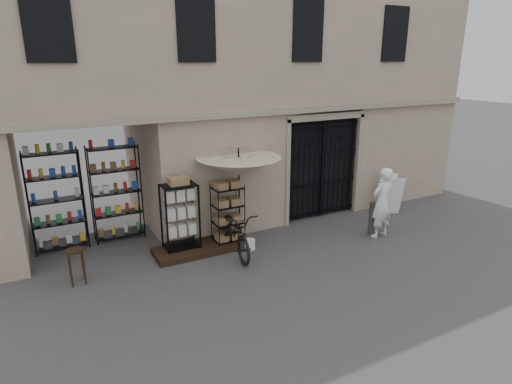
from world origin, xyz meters
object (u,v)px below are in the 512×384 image
shopkeeper (379,236)px  wooden_stool (77,266)px  easel_sign (391,195)px  bicycle (235,252)px  display_cabinet (180,220)px  wire_rack (228,216)px  white_bucket (250,244)px  steel_bollard (372,218)px  market_umbrella (239,161)px

shopkeeper → wooden_stool: bearing=-15.2°
easel_sign → bicycle: bearing=-153.7°
display_cabinet → bicycle: size_ratio=0.81×
wire_rack → bicycle: size_ratio=0.75×
white_bucket → wooden_stool: wooden_stool is taller
bicycle → easel_sign: easel_sign is taller
display_cabinet → steel_bollard: 5.06m
market_umbrella → shopkeeper: market_umbrella is taller
steel_bollard → display_cabinet: bearing=165.4°
market_umbrella → wooden_stool: size_ratio=3.82×
white_bucket → steel_bollard: size_ratio=0.29×
market_umbrella → bicycle: bearing=-126.5°
display_cabinet → wire_rack: 1.20m
market_umbrella → bicycle: 2.23m
display_cabinet → wooden_stool: size_ratio=2.22×
market_umbrella → easel_sign: bearing=-2.8°
display_cabinet → bicycle: display_cabinet is taller
market_umbrella → wooden_stool: 4.31m
shopkeeper → easel_sign: bearing=-149.1°
shopkeeper → wire_rack: bearing=-27.0°
market_umbrella → easel_sign: size_ratio=2.54×
white_bucket → shopkeeper: bearing=-14.9°
bicycle → steel_bollard: bicycle is taller
steel_bollard → easel_sign: 1.90m
display_cabinet → wire_rack: size_ratio=1.07×
display_cabinet → market_umbrella: size_ratio=0.58×
market_umbrella → shopkeeper: size_ratio=1.57×
wooden_stool → easel_sign: 8.91m
wire_rack → shopkeeper: 4.10m
wooden_stool → bicycle: bearing=-3.0°
bicycle → easel_sign: (5.36, 0.28, 0.60)m
display_cabinet → easel_sign: display_cabinet is taller
market_umbrella → bicycle: size_ratio=1.39×
easel_sign → wire_rack: bearing=-158.9°
white_bucket → bicycle: bearing=-179.7°
display_cabinet → shopkeeper: display_cabinet is taller
bicycle → steel_bollard: (3.73, -0.69, 0.45)m
bicycle → steel_bollard: bearing=-3.9°
white_bucket → easel_sign: size_ratio=0.22×
shopkeeper → market_umbrella: bearing=-29.3°
display_cabinet → steel_bollard: (4.88, -1.27, -0.41)m
bicycle → easel_sign: bearing=9.5°
bicycle → easel_sign: size_ratio=1.83×
wire_rack → market_umbrella: (0.34, 0.04, 1.35)m
display_cabinet → bicycle: bearing=-16.5°
market_umbrella → wooden_stool: bearing=-175.1°
easel_sign → wooden_stool: bearing=-156.0°
wire_rack → bicycle: bearing=-90.1°
wire_rack → bicycle: 0.92m
white_bucket → market_umbrella: bearing=93.7°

